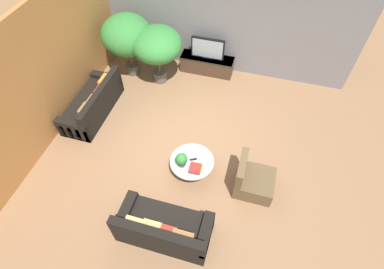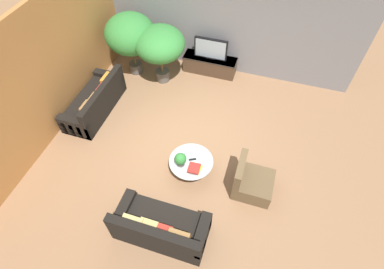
{
  "view_description": "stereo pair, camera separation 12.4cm",
  "coord_description": "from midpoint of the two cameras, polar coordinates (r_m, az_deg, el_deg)",
  "views": [
    {
      "loc": [
        1.34,
        -4.11,
        5.8
      ],
      "look_at": [
        0.17,
        0.01,
        0.55
      ],
      "focal_mm": 28.0,
      "sensor_mm": 36.0,
      "label": 1
    },
    {
      "loc": [
        1.46,
        -4.07,
        5.8
      ],
      "look_at": [
        0.17,
        0.01,
        0.55
      ],
      "focal_mm": 28.0,
      "sensor_mm": 36.0,
      "label": 2
    }
  ],
  "objects": [
    {
      "name": "ground_plane",
      "position": [
        7.23,
        -1.79,
        -2.51
      ],
      "size": [
        24.0,
        24.0,
        0.0
      ],
      "primitive_type": "plane",
      "color": "#8C6647"
    },
    {
      "name": "back_wall_stone",
      "position": [
        8.63,
        4.76,
        20.77
      ],
      "size": [
        7.4,
        0.12,
        3.0
      ],
      "primitive_type": "cube",
      "color": "slate",
      "rests_on": "ground"
    },
    {
      "name": "side_wall_left",
      "position": [
        7.66,
        -26.1,
        11.1
      ],
      "size": [
        0.12,
        7.4,
        3.0
      ],
      "primitive_type": "cube",
      "color": "#B2753D",
      "rests_on": "ground"
    },
    {
      "name": "media_console",
      "position": [
        9.09,
        2.47,
        13.24
      ],
      "size": [
        1.56,
        0.5,
        0.5
      ],
      "color": "#473323",
      "rests_on": "ground"
    },
    {
      "name": "television",
      "position": [
        8.77,
        2.6,
        16.05
      ],
      "size": [
        0.95,
        0.13,
        0.62
      ],
      "color": "black",
      "rests_on": "media_console"
    },
    {
      "name": "coffee_table",
      "position": [
        6.62,
        -0.55,
        -5.65
      ],
      "size": [
        0.97,
        0.97,
        0.4
      ],
      "color": "black",
      "rests_on": "ground"
    },
    {
      "name": "couch_by_wall",
      "position": [
        8.22,
        -18.66,
        5.53
      ],
      "size": [
        0.84,
        1.99,
        0.84
      ],
      "rotation": [
        0.0,
        0.0,
        -1.57
      ],
      "color": "black",
      "rests_on": "ground"
    },
    {
      "name": "couch_near_entry",
      "position": [
        5.95,
        -6.03,
        -17.45
      ],
      "size": [
        1.77,
        0.84,
        0.84
      ],
      "rotation": [
        0.0,
        0.0,
        3.14
      ],
      "color": "black",
      "rests_on": "ground"
    },
    {
      "name": "armchair_wicker",
      "position": [
        6.52,
        10.87,
        -8.6
      ],
      "size": [
        0.8,
        0.76,
        0.86
      ],
      "rotation": [
        0.0,
        0.0,
        1.57
      ],
      "color": "brown",
      "rests_on": "ground"
    },
    {
      "name": "potted_palm_tall",
      "position": [
        8.67,
        -12.72,
        17.87
      ],
      "size": [
        1.37,
        1.37,
        1.81
      ],
      "color": "#514C47",
      "rests_on": "ground"
    },
    {
      "name": "potted_palm_corner",
      "position": [
        8.28,
        -7.13,
        16.5
      ],
      "size": [
        1.34,
        1.34,
        1.65
      ],
      "color": "#514C47",
      "rests_on": "ground"
    },
    {
      "name": "potted_plant_tabletop",
      "position": [
        6.34,
        -2.59,
        -4.82
      ],
      "size": [
        0.26,
        0.26,
        0.32
      ],
      "color": "#514C47",
      "rests_on": "coffee_table"
    },
    {
      "name": "book_stack",
      "position": [
        6.37,
        0.19,
        -6.44
      ],
      "size": [
        0.28,
        0.3,
        0.08
      ],
      "color": "gold",
      "rests_on": "coffee_table"
    },
    {
      "name": "remote_black",
      "position": [
        6.54,
        -0.29,
        -4.76
      ],
      "size": [
        0.16,
        0.11,
        0.02
      ],
      "primitive_type": "cube",
      "rotation": [
        0.0,
        0.0,
        -1.08
      ],
      "color": "black",
      "rests_on": "coffee_table"
    },
    {
      "name": "remote_silver",
      "position": [
        6.6,
        -1.98,
        -4.03
      ],
      "size": [
        0.05,
        0.16,
        0.02
      ],
      "primitive_type": "cube",
      "rotation": [
        0.0,
        0.0,
        -0.08
      ],
      "color": "gray",
      "rests_on": "coffee_table"
    }
  ]
}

